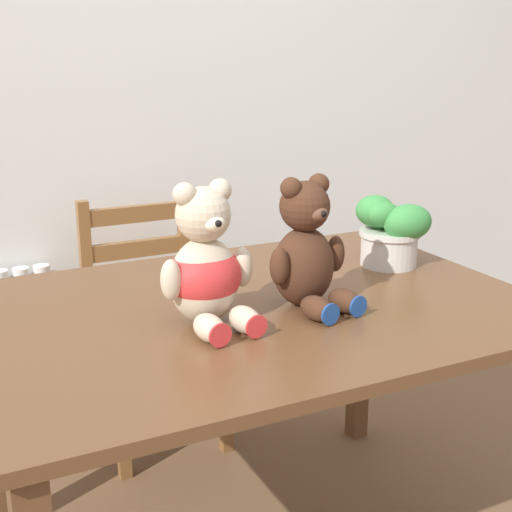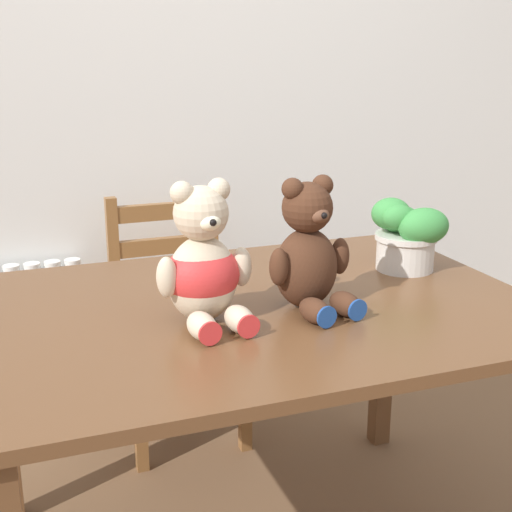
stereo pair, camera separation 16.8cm
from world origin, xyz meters
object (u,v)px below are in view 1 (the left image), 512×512
teddy_bear_right (307,252)px  potted_plant (392,228)px  teddy_bear_left (206,268)px  wooden_chair_behind (151,322)px

teddy_bear_right → potted_plant: bearing=-164.9°
teddy_bear_right → teddy_bear_left: bearing=-10.9°
teddy_bear_right → potted_plant: (0.40, 0.19, -0.03)m
teddy_bear_left → wooden_chair_behind: bearing=-104.6°
teddy_bear_left → potted_plant: bearing=-170.1°
potted_plant → teddy_bear_left: bearing=-164.5°
wooden_chair_behind → teddy_bear_left: teddy_bear_left is taller
wooden_chair_behind → teddy_bear_right: teddy_bear_right is taller
wooden_chair_behind → potted_plant: potted_plant is taller
teddy_bear_left → potted_plant: (0.66, 0.18, -0.02)m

